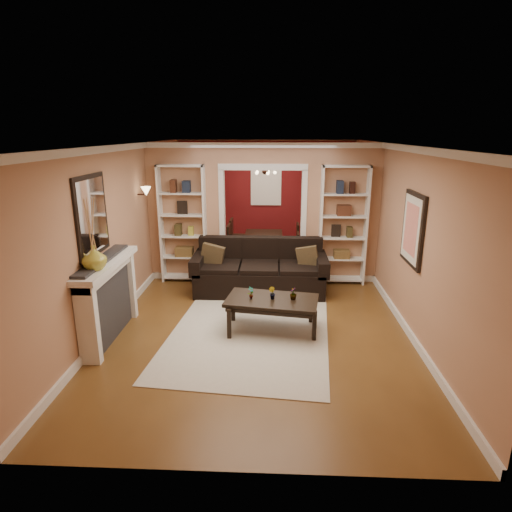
{
  "coord_description": "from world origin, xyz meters",
  "views": [
    {
      "loc": [
        0.25,
        -7.08,
        2.89
      ],
      "look_at": [
        -0.04,
        -0.8,
        1.06
      ],
      "focal_mm": 30.0,
      "sensor_mm": 36.0,
      "label": 1
    }
  ],
  "objects_px": {
    "sofa": "(260,267)",
    "dining_table": "(265,248)",
    "bookshelf_right": "(343,226)",
    "coffee_table": "(272,315)",
    "bookshelf_left": "(183,224)",
    "fireplace": "(111,300)"
  },
  "relations": [
    {
      "from": "sofa",
      "to": "dining_table",
      "type": "bearing_deg",
      "value": 89.05
    },
    {
      "from": "sofa",
      "to": "bookshelf_right",
      "type": "height_order",
      "value": "bookshelf_right"
    },
    {
      "from": "sofa",
      "to": "coffee_table",
      "type": "xyz_separation_m",
      "value": [
        0.24,
        -1.62,
        -0.23
      ]
    },
    {
      "from": "coffee_table",
      "to": "bookshelf_left",
      "type": "relative_size",
      "value": 0.58
    },
    {
      "from": "sofa",
      "to": "bookshelf_left",
      "type": "distance_m",
      "value": 1.76
    },
    {
      "from": "coffee_table",
      "to": "sofa",
      "type": "bearing_deg",
      "value": 107.54
    },
    {
      "from": "coffee_table",
      "to": "dining_table",
      "type": "distance_m",
      "value": 3.7
    },
    {
      "from": "coffee_table",
      "to": "bookshelf_left",
      "type": "height_order",
      "value": "bookshelf_left"
    },
    {
      "from": "bookshelf_right",
      "to": "bookshelf_left",
      "type": "bearing_deg",
      "value": 180.0
    },
    {
      "from": "coffee_table",
      "to": "bookshelf_right",
      "type": "height_order",
      "value": "bookshelf_right"
    },
    {
      "from": "bookshelf_right",
      "to": "fireplace",
      "type": "height_order",
      "value": "bookshelf_right"
    },
    {
      "from": "bookshelf_right",
      "to": "dining_table",
      "type": "height_order",
      "value": "bookshelf_right"
    },
    {
      "from": "bookshelf_right",
      "to": "fireplace",
      "type": "bearing_deg",
      "value": -145.2
    },
    {
      "from": "sofa",
      "to": "dining_table",
      "type": "relative_size",
      "value": 1.55
    },
    {
      "from": "coffee_table",
      "to": "dining_table",
      "type": "height_order",
      "value": "dining_table"
    },
    {
      "from": "sofa",
      "to": "bookshelf_left",
      "type": "relative_size",
      "value": 1.07
    },
    {
      "from": "sofa",
      "to": "bookshelf_right",
      "type": "relative_size",
      "value": 1.07
    },
    {
      "from": "sofa",
      "to": "fireplace",
      "type": "bearing_deg",
      "value": -136.6
    },
    {
      "from": "bookshelf_right",
      "to": "dining_table",
      "type": "xyz_separation_m",
      "value": [
        -1.54,
        1.5,
        -0.87
      ]
    },
    {
      "from": "coffee_table",
      "to": "bookshelf_right",
      "type": "xyz_separation_m",
      "value": [
        1.34,
        2.2,
        0.9
      ]
    },
    {
      "from": "bookshelf_left",
      "to": "coffee_table",
      "type": "bearing_deg",
      "value": -51.26
    },
    {
      "from": "sofa",
      "to": "bookshelf_left",
      "type": "bearing_deg",
      "value": 159.14
    }
  ]
}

